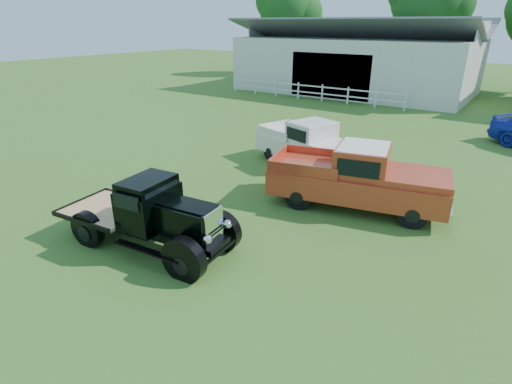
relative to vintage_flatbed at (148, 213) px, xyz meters
The scene contains 8 objects.
ground 2.13m from the vintage_flatbed, 41.65° to the left, with size 120.00×120.00×0.00m, color #436E22.
shed_left 27.89m from the vintage_flatbed, 101.55° to the left, with size 18.80×10.20×5.60m, color beige, non-canonical shape.
fence_rail 22.26m from the vintage_flatbed, 107.17° to the left, with size 14.20×0.16×1.20m, color white, non-canonical shape.
tree_a 38.31m from the vintage_flatbed, 115.81° to the left, with size 6.30×6.30×10.50m, color #19491A, non-canonical shape.
tree_b 35.69m from the vintage_flatbed, 94.17° to the left, with size 6.90×6.90×11.50m, color #19491A, non-canonical shape.
vintage_flatbed is the anchor object (origin of this frame).
red_pickup 6.36m from the vintage_flatbed, 57.43° to the left, with size 5.51×2.12×2.01m, color #B63A20, non-canonical shape.
white_pickup 7.92m from the vintage_flatbed, 86.90° to the left, with size 4.91×1.91×1.81m, color silver, non-canonical shape.
Camera 1 is at (6.02, -7.14, 5.39)m, focal length 28.00 mm.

